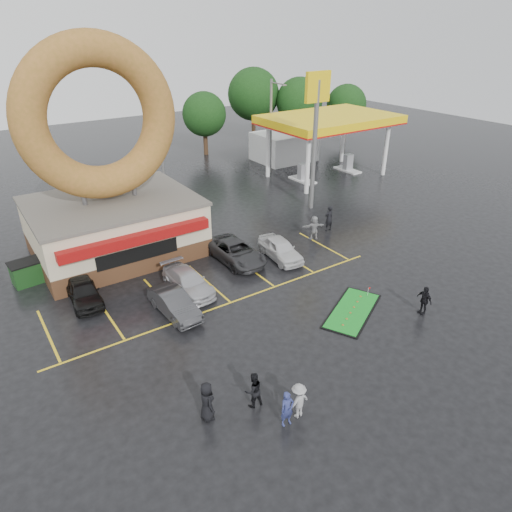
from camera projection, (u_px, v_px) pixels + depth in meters
ground at (266, 334)px, 22.60m from camera, size 120.00×120.00×0.00m
donut_shop at (109, 188)px, 28.62m from camera, size 10.20×8.70×13.50m
gas_station at (309, 133)px, 46.29m from camera, size 12.30×13.65×5.90m
shell_sign at (316, 116)px, 34.53m from camera, size 2.20×0.36×10.60m
streetlight_mid at (161, 143)px, 37.81m from camera, size 0.40×2.21×9.00m
streetlight_right at (271, 125)px, 44.52m from camera, size 0.40×2.21×9.00m
tree_far_a at (299, 101)px, 55.27m from camera, size 5.60×5.60×8.00m
tree_far_b at (346, 105)px, 57.08m from camera, size 4.90×4.90×7.00m
tree_far_c at (254, 94)px, 55.92m from camera, size 6.30×6.30×9.00m
tree_far_d at (204, 114)px, 51.06m from camera, size 4.90×4.90×7.00m
car_black at (83, 291)px, 24.90m from camera, size 1.79×3.94×1.31m
car_dgrey at (174, 304)px, 23.87m from camera, size 1.59×3.92×1.26m
car_silver at (188, 282)px, 25.94m from camera, size 1.86×4.26×1.22m
car_grey at (236, 252)px, 29.19m from camera, size 2.33×4.85×1.33m
car_white at (280, 249)px, 29.52m from camera, size 2.04×4.12×1.35m
person_blue at (287, 409)px, 17.20m from camera, size 0.59×0.41×1.54m
person_blackjkt at (253, 390)px, 18.05m from camera, size 0.81×0.66×1.58m
person_hoodie at (298, 401)px, 17.56m from camera, size 1.05×0.65×1.55m
person_bystander at (207, 401)px, 17.42m from camera, size 0.63×0.89×1.72m
person_cameraman at (424, 300)px, 23.86m from camera, size 0.46×0.97×1.61m
person_walker_near at (314, 228)px, 32.08m from camera, size 1.70×1.04×1.74m
person_walker_far at (329, 218)px, 33.35m from camera, size 0.73×0.50×1.93m
dumpster at (28, 273)px, 26.78m from camera, size 1.92×1.39×1.30m
putting_green at (352, 311)px, 24.33m from camera, size 4.90×3.82×0.56m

